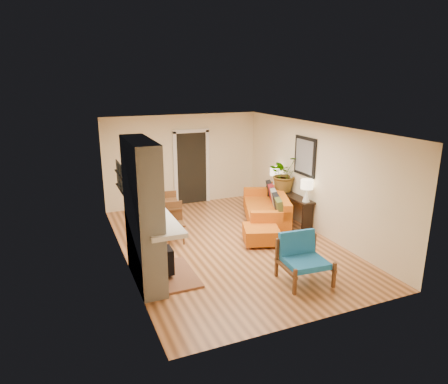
{
  "coord_description": "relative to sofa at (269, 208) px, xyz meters",
  "views": [
    {
      "loc": [
        -3.31,
        -7.61,
        3.58
      ],
      "look_at": [
        0.0,
        0.2,
        1.15
      ],
      "focal_mm": 32.0,
      "sensor_mm": 36.0,
      "label": 1
    }
  ],
  "objects": [
    {
      "name": "dining_table",
      "position": [
        -2.56,
        0.31,
        0.21
      ],
      "size": [
        0.87,
        1.72,
        0.91
      ],
      "color": "brown",
      "rests_on": "ground"
    },
    {
      "name": "lamp_far",
      "position": [
        0.55,
        0.67,
        0.68
      ],
      "size": [
        0.3,
        0.3,
        0.54
      ],
      "color": "white",
      "rests_on": "console_table"
    },
    {
      "name": "sofa",
      "position": [
        0.0,
        0.0,
        0.0
      ],
      "size": [
        1.7,
        2.43,
        0.88
      ],
      "color": "silver",
      "rests_on": "ground"
    },
    {
      "name": "room_shell",
      "position": [
        -0.91,
        1.79,
        0.85
      ],
      "size": [
        6.5,
        6.5,
        6.5
      ],
      "color": "#D28851",
      "rests_on": "ground"
    },
    {
      "name": "lamp_near",
      "position": [
        0.55,
        -0.81,
        0.68
      ],
      "size": [
        0.3,
        0.3,
        0.54
      ],
      "color": "white",
      "rests_on": "console_table"
    },
    {
      "name": "ottoman",
      "position": [
        -0.82,
        -1.12,
        -0.16
      ],
      "size": [
        0.96,
        0.96,
        0.38
      ],
      "color": "silver",
      "rests_on": "ground"
    },
    {
      "name": "console_table",
      "position": [
        0.55,
        -0.06,
        0.19
      ],
      "size": [
        0.34,
        1.85,
        0.72
      ],
      "color": "black",
      "rests_on": "ground"
    },
    {
      "name": "houseplant",
      "position": [
        0.54,
        0.2,
        0.81
      ],
      "size": [
        0.96,
        0.87,
        0.95
      ],
      "primitive_type": "imported",
      "rotation": [
        0.0,
        0.0,
        0.17
      ],
      "color": "#1E5919",
      "rests_on": "console_table"
    },
    {
      "name": "fireplace",
      "position": [
        -3.52,
        -1.85,
        0.85
      ],
      "size": [
        1.09,
        1.68,
        2.6
      ],
      "color": "white",
      "rests_on": "ground"
    },
    {
      "name": "blue_chair",
      "position": [
        -0.91,
        -2.87,
        0.08
      ],
      "size": [
        0.89,
        0.87,
        0.86
      ],
      "color": "brown",
      "rests_on": "ground"
    }
  ]
}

